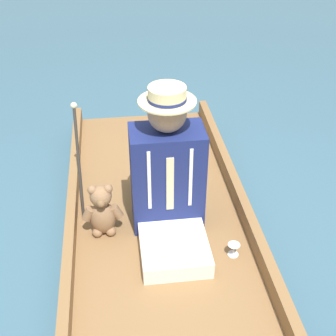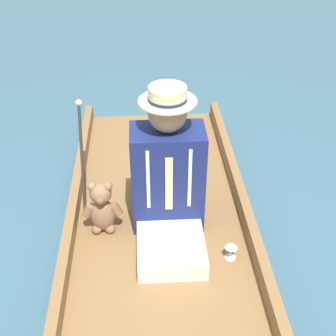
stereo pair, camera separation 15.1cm
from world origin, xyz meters
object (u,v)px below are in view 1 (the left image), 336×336
seated_person (168,179)px  walking_cane (78,150)px  teddy_bear (102,211)px  wine_glass (234,248)px

seated_person → walking_cane: 0.64m
seated_person → teddy_bear: size_ratio=2.56×
wine_glass → seated_person: bearing=-42.1°
seated_person → wine_glass: seated_person is taller
seated_person → teddy_bear: seated_person is taller
seated_person → wine_glass: size_ratio=11.49×
teddy_bear → walking_cane: size_ratio=0.53×
seated_person → walking_cane: size_ratio=1.35×
wine_glass → walking_cane: bearing=-35.7°
teddy_bear → walking_cane: walking_cane is taller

